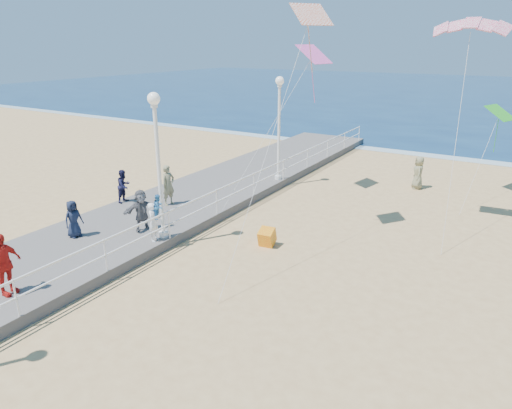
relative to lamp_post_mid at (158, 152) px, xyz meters
The scene contains 20 objects.
ground 6.48m from the lamp_post_mid, ahead, with size 160.00×160.00×0.00m, color tan.
ocean 65.32m from the lamp_post_mid, 85.29° to the left, with size 160.00×90.00×0.05m, color #0D294F.
surf_line 21.50m from the lamp_post_mid, 75.37° to the left, with size 160.00×1.20×0.04m, color silver.
boardwalk 4.07m from the lamp_post_mid, behind, with size 5.00×44.00×0.40m, color slate.
railing 2.43m from the lamp_post_mid, ahead, with size 0.05×42.00×0.55m.
lamp_post_mid is the anchor object (origin of this frame).
lamp_post_far 9.00m from the lamp_post_mid, 90.00° to the left, with size 0.44×0.44×5.32m.
woman_holding_toddler 2.57m from the lamp_post_mid, 96.82° to the right, with size 0.53×0.35×1.46m, color white.
toddler_held 1.98m from the lamp_post_mid, 69.53° to the right, with size 0.44×0.35×0.91m, color #327FBD.
spectator_3 6.03m from the lamp_post_mid, 100.70° to the right, with size 1.10×0.46×1.88m, color red.
spectator_4 4.19m from the lamp_post_mid, 149.19° to the right, with size 0.69×0.45×1.42m, color #182035.
spectator_5 2.70m from the lamp_post_mid, behind, with size 1.51×0.48×1.63m, color #5A5A5F.
spectator_6 4.34m from the lamp_post_mid, 127.97° to the left, with size 0.67×0.44×1.82m, color #807C58.
spectator_7 5.38m from the lamp_post_mid, 153.35° to the left, with size 0.73×0.57×1.51m, color #191937.
beach_walker_c 14.31m from the lamp_post_mid, 62.52° to the left, with size 0.84×0.55×1.73m, color #7F7C58.
box_kite 5.14m from the lamp_post_mid, 31.77° to the left, with size 0.55×0.55×0.60m, color #E9530D.
kite_parafoil 12.09m from the lamp_post_mid, 39.84° to the left, with size 2.65×0.90×0.30m, color #CE1847, non-canonical shape.
kite_diamond_pink 9.66m from the lamp_post_mid, 78.45° to the left, with size 1.45×1.45×0.02m, color #F259B4.
kite_diamond_green 16.64m from the lamp_post_mid, 54.21° to the left, with size 1.26×1.26×0.02m, color green.
kite_diamond_redwhite 7.12m from the lamp_post_mid, 42.62° to the left, with size 1.23×1.23×0.02m, color #CA4117.
Camera 1 is at (5.78, -11.69, 7.28)m, focal length 32.00 mm.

